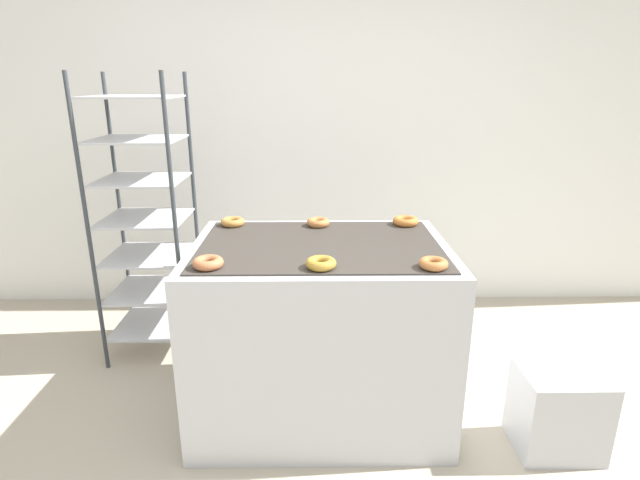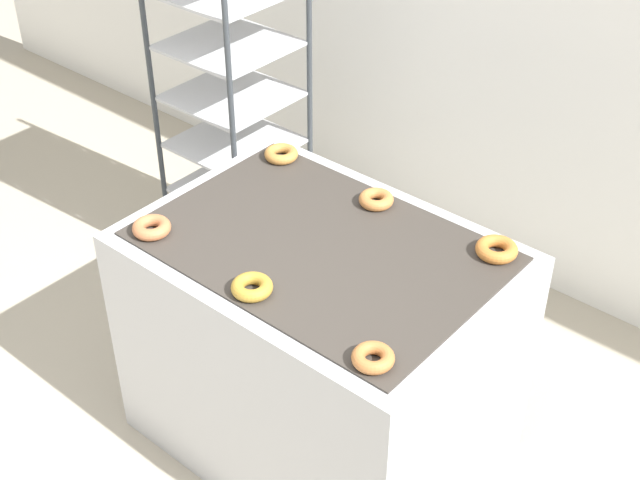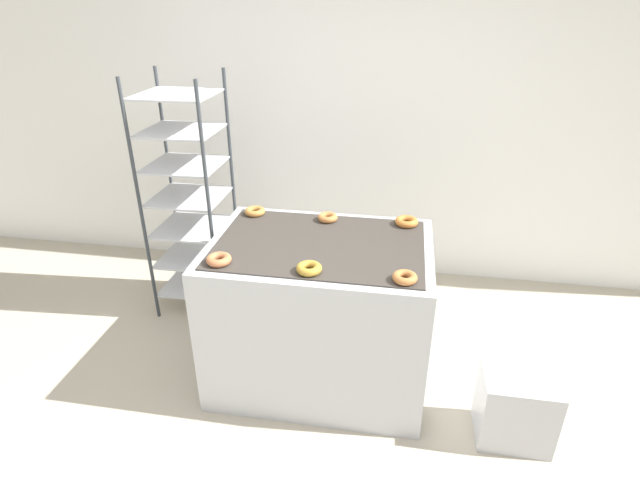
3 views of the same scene
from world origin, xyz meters
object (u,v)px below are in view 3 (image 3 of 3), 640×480
object	(u,v)px
donut_near_center	(310,268)
donut_near_left	(219,259)
glaze_bin	(515,407)
donut_far_right	(407,222)
donut_near_right	(405,277)
donut_far_center	(328,217)
baking_rack_cart	(189,197)
donut_far_left	(255,211)
fryer_machine	(320,312)

from	to	relation	value
donut_near_center	donut_near_left	bearing A→B (deg)	178.74
glaze_bin	donut_far_right	world-z (taller)	donut_far_right
donut_near_right	donut_far_center	world-z (taller)	same
baking_rack_cart	donut_near_right	size ratio (longest dim) A/B	14.07
baking_rack_cart	glaze_bin	distance (m)	2.46
donut_near_left	donut_far_center	world-z (taller)	donut_near_left
baking_rack_cart	donut_near_left	size ratio (longest dim) A/B	13.21
glaze_bin	donut_far_left	size ratio (longest dim) A/B	3.16
glaze_bin	donut_far_right	size ratio (longest dim) A/B	2.94
donut_far_center	donut_far_right	distance (m)	0.48
baking_rack_cart	donut_far_right	distance (m)	1.55
donut_near_left	donut_far_left	size ratio (longest dim) A/B	1.01
fryer_machine	glaze_bin	distance (m)	1.18
baking_rack_cart	donut_far_center	xyz separation A→B (m)	(1.04, -0.33, 0.07)
baking_rack_cart	donut_near_center	xyz separation A→B (m)	(1.05, -0.96, 0.07)
baking_rack_cart	donut_near_right	distance (m)	1.81
donut_near_left	donut_far_right	bearing A→B (deg)	34.15
donut_far_right	donut_near_right	bearing A→B (deg)	-89.83
baking_rack_cart	donut_near_right	bearing A→B (deg)	-32.49
glaze_bin	donut_far_center	bearing A→B (deg)	150.32
donut_near_right	donut_far_left	bearing A→B (deg)	145.11
donut_near_center	donut_near_right	distance (m)	0.47
donut_near_right	donut_near_center	bearing A→B (deg)	179.14
fryer_machine	donut_near_right	bearing A→B (deg)	-34.87
baking_rack_cart	glaze_bin	size ratio (longest dim) A/B	4.24
baking_rack_cart	donut_far_right	bearing A→B (deg)	-11.52
donut_near_right	donut_far_left	size ratio (longest dim) A/B	0.95
glaze_bin	donut_far_left	xyz separation A→B (m)	(-1.58, 0.65, 0.74)
donut_near_right	donut_far_left	xyz separation A→B (m)	(-0.94, 0.66, 0.00)
donut_near_center	donut_near_right	size ratio (longest dim) A/B	1.06
glaze_bin	donut_near_center	world-z (taller)	donut_near_center
fryer_machine	baking_rack_cart	world-z (taller)	baking_rack_cart
fryer_machine	donut_near_left	size ratio (longest dim) A/B	9.55
donut_near_left	donut_far_left	distance (m)	0.64
glaze_bin	donut_near_left	bearing A→B (deg)	179.58
donut_far_center	fryer_machine	bearing A→B (deg)	-88.77
donut_far_left	donut_far_right	xyz separation A→B (m)	(0.94, 0.00, 0.00)
fryer_machine	donut_far_center	xyz separation A→B (m)	(-0.01, 0.31, 0.48)
baking_rack_cart	donut_far_center	size ratio (longest dim) A/B	14.00
glaze_bin	donut_near_left	xyz separation A→B (m)	(-1.58, 0.01, 0.74)
donut_far_center	donut_far_right	size ratio (longest dim) A/B	0.89
baking_rack_cart	donut_near_left	xyz separation A→B (m)	(0.57, -0.95, 0.07)
donut_near_center	glaze_bin	bearing A→B (deg)	-0.05
donut_far_center	donut_far_left	bearing A→B (deg)	177.97
fryer_machine	donut_far_right	bearing A→B (deg)	35.05
glaze_bin	donut_near_left	world-z (taller)	donut_near_left
fryer_machine	donut_near_right	distance (m)	0.75
donut_far_left	donut_near_left	bearing A→B (deg)	-90.33
baking_rack_cart	fryer_machine	bearing A→B (deg)	-31.37
donut_far_center	donut_far_right	world-z (taller)	donut_far_right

